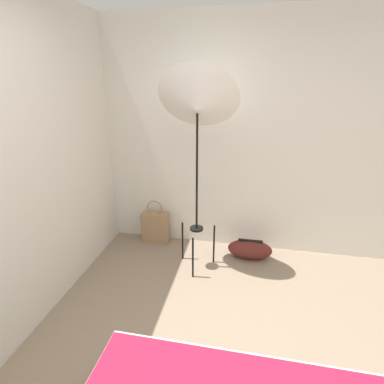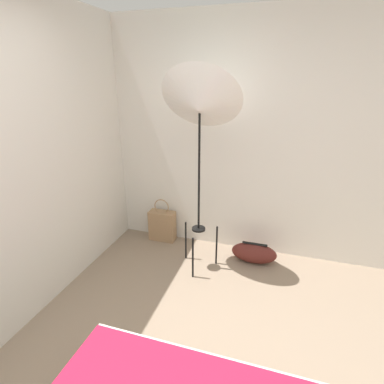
% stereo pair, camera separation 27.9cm
% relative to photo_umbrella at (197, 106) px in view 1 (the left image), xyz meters
% --- Properties ---
extents(wall_back, '(8.00, 0.05, 2.60)m').
position_rel_photo_umbrella_xyz_m(wall_back, '(0.39, 0.56, -0.41)').
color(wall_back, silver).
rests_on(wall_back, ground_plane).
extents(wall_side_left, '(0.05, 8.00, 2.60)m').
position_rel_photo_umbrella_xyz_m(wall_side_left, '(-1.18, -0.70, -0.41)').
color(wall_side_left, silver).
rests_on(wall_side_left, ground_plane).
extents(photo_umbrella, '(0.76, 0.62, 2.08)m').
position_rel_photo_umbrella_xyz_m(photo_umbrella, '(0.00, 0.00, 0.00)').
color(photo_umbrella, black).
rests_on(photo_umbrella, ground_plane).
extents(tote_bag, '(0.33, 0.15, 0.55)m').
position_rel_photo_umbrella_xyz_m(tote_bag, '(-0.60, 0.42, -1.51)').
color(tote_bag, '#9E7A56').
rests_on(tote_bag, ground_plane).
extents(duffel_bag, '(0.50, 0.23, 0.23)m').
position_rel_photo_umbrella_xyz_m(duffel_bag, '(0.57, 0.26, -1.60)').
color(duffel_bag, '#5B231E').
rests_on(duffel_bag, ground_plane).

